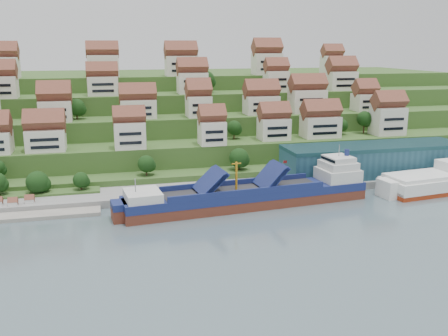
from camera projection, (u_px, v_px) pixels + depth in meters
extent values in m
plane|color=slate|center=(233.00, 208.00, 137.23)|extent=(300.00, 300.00, 0.00)
cube|color=gray|center=(283.00, 185.00, 155.76)|extent=(180.00, 14.00, 2.20)
cube|color=gray|center=(15.00, 209.00, 134.95)|extent=(45.00, 20.00, 1.00)
cube|color=#2D4C1E|center=(183.00, 143.00, 217.85)|extent=(260.00, 128.00, 4.00)
cube|color=#2D4C1E|center=(181.00, 134.00, 221.73)|extent=(260.00, 118.00, 11.00)
cube|color=#2D4C1E|center=(178.00, 123.00, 228.44)|extent=(260.00, 102.00, 18.00)
cube|color=#2D4C1E|center=(175.00, 113.00, 235.15)|extent=(260.00, 86.00, 25.00)
cube|color=#2D4C1E|center=(172.00, 105.00, 242.92)|extent=(260.00, 68.00, 31.00)
cube|color=silver|center=(46.00, 140.00, 158.00)|extent=(11.95, 8.57, 6.87)
cube|color=silver|center=(130.00, 135.00, 161.47)|extent=(9.91, 7.03, 8.60)
cube|color=silver|center=(212.00, 133.00, 167.78)|extent=(8.57, 7.62, 7.91)
cube|color=silver|center=(274.00, 129.00, 176.74)|extent=(10.46, 7.73, 7.61)
cube|color=silver|center=(320.00, 127.00, 181.35)|extent=(13.22, 8.26, 7.61)
cube|color=silver|center=(388.00, 121.00, 186.49)|extent=(11.43, 8.31, 10.23)
cube|color=silver|center=(56.00, 111.00, 172.12)|extent=(10.78, 8.98, 7.17)
cube|color=silver|center=(138.00, 109.00, 179.45)|extent=(12.56, 7.90, 6.71)
cube|color=silver|center=(199.00, 106.00, 183.13)|extent=(8.67, 8.56, 7.64)
cube|color=silver|center=(261.00, 105.00, 190.45)|extent=(12.59, 8.36, 6.99)
cube|color=silver|center=(307.00, 101.00, 194.56)|extent=(13.50, 8.18, 8.90)
cube|color=silver|center=(365.00, 102.00, 199.90)|extent=(8.71, 8.04, 6.79)
cube|color=silver|center=(2.00, 87.00, 179.54)|extent=(10.75, 7.86, 7.89)
cube|color=silver|center=(103.00, 86.00, 190.07)|extent=(11.35, 7.30, 7.16)
cube|color=silver|center=(192.00, 83.00, 197.71)|extent=(11.51, 7.79, 8.19)
cube|color=silver|center=(276.00, 81.00, 204.74)|extent=(9.17, 7.14, 8.48)
cube|color=silver|center=(341.00, 81.00, 212.84)|extent=(11.79, 8.47, 7.89)
cube|color=silver|center=(4.00, 68.00, 196.57)|extent=(11.25, 8.03, 8.18)
cube|color=silver|center=(103.00, 66.00, 205.38)|extent=(12.53, 7.51, 8.78)
cube|color=silver|center=(181.00, 66.00, 211.99)|extent=(13.15, 8.15, 8.34)
cube|color=silver|center=(267.00, 64.00, 220.84)|extent=(12.09, 8.73, 9.24)
cube|color=silver|center=(332.00, 65.00, 231.33)|extent=(9.20, 7.05, 8.05)
ellipsoid|color=#193D14|center=(239.00, 158.00, 161.98)|extent=(6.38, 6.38, 6.38)
ellipsoid|color=#193D14|center=(146.00, 164.00, 155.26)|extent=(5.33, 5.33, 5.33)
ellipsoid|color=#193D14|center=(342.00, 125.00, 186.84)|extent=(4.40, 4.40, 4.40)
ellipsoid|color=#193D14|center=(364.00, 119.00, 188.47)|extent=(5.71, 5.71, 5.71)
ellipsoid|color=#193D14|center=(234.00, 128.00, 177.56)|extent=(5.19, 5.19, 5.19)
ellipsoid|color=#193D14|center=(52.00, 108.00, 176.16)|extent=(6.12, 6.12, 6.12)
ellipsoid|color=#193D14|center=(76.00, 107.00, 176.75)|extent=(5.99, 5.99, 5.99)
ellipsoid|color=#193D14|center=(206.00, 80.00, 200.93)|extent=(7.00, 7.00, 7.00)
ellipsoid|color=#193D14|center=(267.00, 80.00, 209.95)|extent=(4.86, 4.86, 4.86)
ellipsoid|color=#193D14|center=(272.00, 81.00, 208.47)|extent=(4.46, 4.46, 4.46)
ellipsoid|color=#193D14|center=(37.00, 182.00, 141.54)|extent=(6.42, 6.42, 6.42)
ellipsoid|color=#193D14|center=(81.00, 180.00, 144.33)|extent=(4.57, 4.57, 4.57)
cube|color=#224B5C|center=(373.00, 159.00, 163.62)|extent=(60.00, 15.00, 10.00)
cylinder|color=gray|center=(283.00, 174.00, 149.36)|extent=(0.16, 0.16, 8.00)
cube|color=maroon|center=(285.00, 162.00, 148.64)|extent=(1.20, 0.05, 0.80)
cube|color=white|center=(13.00, 206.00, 132.68)|extent=(2.40, 2.20, 2.20)
cube|color=white|center=(30.00, 203.00, 135.02)|extent=(2.40, 2.20, 2.20)
cube|color=#602B1D|center=(248.00, 203.00, 138.81)|extent=(70.03, 17.46, 4.44)
cube|color=navy|center=(248.00, 193.00, 138.13)|extent=(70.04, 17.57, 2.31)
cube|color=silver|center=(143.00, 195.00, 128.09)|extent=(9.84, 10.96, 2.31)
cube|color=#262628|center=(242.00, 189.00, 137.28)|extent=(45.11, 13.41, 0.27)
cube|color=navy|center=(208.00, 182.00, 133.39)|extent=(7.59, 10.42, 6.14)
cube|color=navy|center=(269.00, 176.00, 139.16)|extent=(7.26, 10.39, 6.49)
cylinder|color=orange|center=(236.00, 176.00, 135.77)|extent=(0.68, 0.68, 8.00)
cube|color=silver|center=(338.00, 174.00, 146.68)|extent=(11.61, 11.13, 3.55)
cube|color=silver|center=(338.00, 165.00, 146.00)|extent=(9.74, 9.90, 2.22)
cube|color=silver|center=(339.00, 159.00, 145.56)|extent=(7.86, 8.66, 1.60)
cylinder|color=navy|center=(347.00, 152.00, 146.02)|extent=(1.56, 1.56, 1.96)
cube|color=maroon|center=(434.00, 189.00, 152.91)|extent=(34.23, 16.08, 2.86)
cube|color=white|center=(434.00, 182.00, 152.34)|extent=(34.25, 16.20, 3.52)
cube|color=white|center=(435.00, 175.00, 151.81)|extent=(32.44, 14.68, 1.32)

